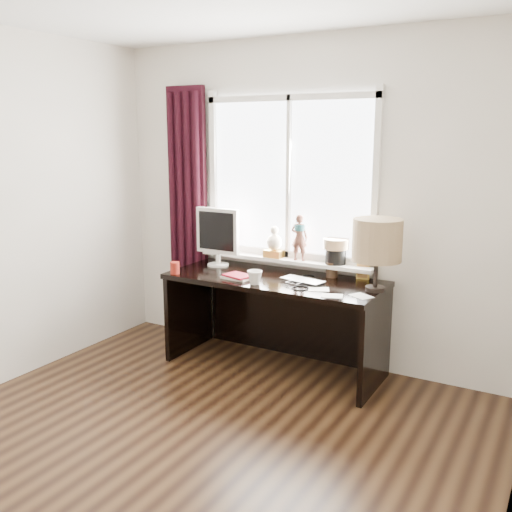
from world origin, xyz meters
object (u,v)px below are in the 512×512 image
Objects in this scene: mug at (255,277)px; desk at (280,304)px; monitor at (218,233)px; table_lamp at (377,241)px; laptop at (303,281)px; red_cup at (175,268)px.

mug is 0.07× the size of desk.
table_lamp is at bearing -4.22° from monitor.
desk is (-0.26, 0.12, -0.26)m from laptop.
laptop is 0.38m from desk.
red_cup is (-0.72, -0.04, -0.01)m from mug.
laptop reaches higher than desk.
monitor is at bearing 175.78° from table_lamp.
laptop is 0.65m from table_lamp.
laptop is at bearing -10.02° from monitor.
monitor is (-0.87, 0.15, 0.26)m from laptop.
monitor is 0.94× the size of table_lamp.
desk is 0.80m from monitor.
red_cup is (-1.01, -0.26, 0.04)m from laptop.
laptop is at bearing 37.22° from mug.
laptop is 1.04m from red_cup.
table_lamp is (0.54, 0.05, 0.35)m from laptop.
table_lamp is at bearing 11.21° from red_cup.
mug is at bearing -95.92° from desk.
desk is 3.47× the size of monitor.
monitor is at bearing 71.07° from red_cup.
mug is 0.93m from table_lamp.
laptop is at bearing -174.82° from table_lamp.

